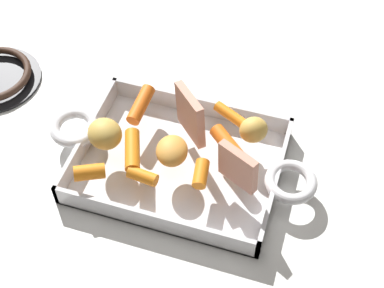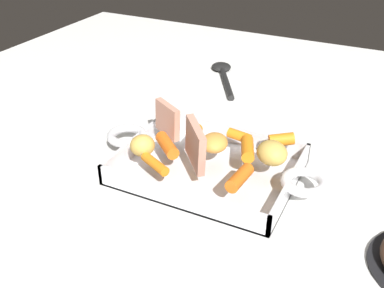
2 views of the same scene
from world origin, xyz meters
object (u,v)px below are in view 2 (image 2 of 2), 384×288
baby_carrot_southeast (281,140)px  potato_halved (272,153)px  potato_near_roast (142,145)px  roasting_dish (208,166)px  serving_spoon (223,73)px  baby_carrot_long (194,133)px  roast_slice_thin (167,120)px  baby_carrot_center_right (239,136)px  baby_carrot_center_left (167,145)px  baby_carrot_northwest (240,178)px  baby_carrot_southwest (155,164)px  baby_carrot_northeast (248,148)px  potato_corner (215,143)px  roast_slice_outer (195,145)px

baby_carrot_southeast → potato_halved: size_ratio=0.81×
potato_halved → potato_near_roast: (-0.22, -0.08, -0.00)m
roasting_dish → baby_carrot_southeast: (0.11, 0.09, 0.04)m
serving_spoon → baby_carrot_long: bearing=165.3°
roast_slice_thin → potato_near_roast: roast_slice_thin is taller
roasting_dish → baby_carrot_center_right: size_ratio=9.68×
baby_carrot_long → serving_spoon: (-0.11, 0.41, -0.05)m
baby_carrot_center_left → serving_spoon: baby_carrot_center_left is taller
baby_carrot_northwest → potato_halved: 0.09m
roasting_dish → potato_halved: potato_halved is taller
baby_carrot_southeast → baby_carrot_southwest: bearing=-134.9°
roasting_dish → baby_carrot_center_left: bearing=-160.0°
baby_carrot_northeast → baby_carrot_southwest: (-0.13, -0.12, -0.00)m
baby_carrot_northwest → baby_carrot_southwest: size_ratio=1.11×
roast_slice_thin → baby_carrot_center_left: bearing=-62.1°
roasting_dish → serving_spoon: (-0.16, 0.45, -0.01)m
potato_corner → serving_spoon: bearing=110.7°
baby_carrot_southwest → serving_spoon: baby_carrot_southwest is taller
baby_carrot_center_right → potato_near_roast: (-0.14, -0.13, 0.01)m
baby_carrot_northwest → baby_carrot_southwest: bearing=-171.1°
baby_carrot_southeast → serving_spoon: size_ratio=0.20×
potato_halved → potato_corner: bearing=-178.1°
baby_carrot_center_right → baby_carrot_southwest: 0.18m
roasting_dish → baby_carrot_center_left: 0.09m
baby_carrot_center_right → baby_carrot_center_left: bearing=-138.0°
baby_carrot_northeast → baby_carrot_southwest: 0.17m
potato_corner → potato_near_roast: bearing=-146.0°
baby_carrot_southeast → baby_carrot_center_right: bearing=-166.7°
potato_halved → roasting_dish: bearing=-170.8°
baby_carrot_center_right → baby_carrot_southeast: (0.08, 0.02, 0.00)m
roasting_dish → baby_carrot_southwest: bearing=-125.5°
baby_carrot_southeast → potato_halved: potato_halved is taller
roast_slice_thin → baby_carrot_southeast: (0.21, 0.06, -0.02)m
baby_carrot_long → serving_spoon: bearing=105.2°
baby_carrot_long → serving_spoon: 0.43m
baby_carrot_northwest → potato_halved: (0.03, 0.08, 0.01)m
roast_slice_outer → baby_carrot_northwest: size_ratio=1.10×
roast_slice_thin → potato_halved: (0.21, -0.01, -0.01)m
baby_carrot_northwest → baby_carrot_long: (-0.13, 0.10, -0.00)m
baby_carrot_southeast → potato_corner: potato_corner is taller
potato_near_roast → potato_halved: bearing=19.5°
baby_carrot_center_right → serving_spoon: 0.43m
baby_carrot_southwest → baby_carrot_long: baby_carrot_long is taller
baby_carrot_center_right → baby_carrot_northeast: bearing=-51.5°
roast_slice_outer → roast_slice_thin: bearing=143.0°
roasting_dish → baby_carrot_center_right: 0.09m
baby_carrot_southwest → roast_slice_outer: bearing=37.2°
baby_carrot_center_right → baby_carrot_long: 0.09m
roast_slice_thin → roast_slice_outer: roast_slice_outer is taller
roasting_dish → serving_spoon: size_ratio=1.91×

